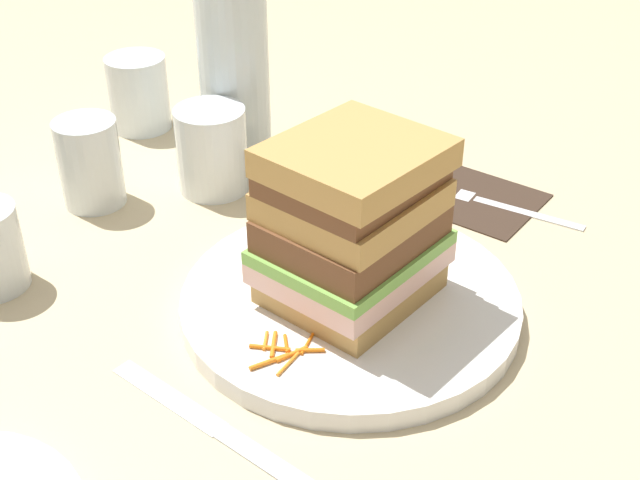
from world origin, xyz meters
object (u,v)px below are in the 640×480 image
(juice_glass, at_px, (212,154))
(empty_tumbler_1, at_px, (139,93))
(fork, at_px, (496,201))
(empty_tumbler_2, at_px, (90,163))
(main_plate, at_px, (350,302))
(sandwich, at_px, (352,224))
(water_bottle, at_px, (231,27))
(knife, at_px, (222,431))
(napkin_dark, at_px, (475,198))

(juice_glass, relative_size, empty_tumbler_1, 1.03)
(fork, distance_m, empty_tumbler_2, 0.40)
(main_plate, height_order, sandwich, sandwich)
(fork, relative_size, juice_glass, 1.93)
(main_plate, bearing_deg, juice_glass, 68.44)
(main_plate, distance_m, juice_glass, 0.24)
(fork, relative_size, water_bottle, 0.52)
(sandwich, relative_size, fork, 0.84)
(knife, distance_m, juice_glass, 0.34)
(juice_glass, bearing_deg, knife, -137.73)
(fork, height_order, water_bottle, water_bottle)
(main_plate, bearing_deg, napkin_dark, -0.30)
(fork, height_order, juice_glass, juice_glass)
(fork, relative_size, empty_tumbler_1, 1.98)
(napkin_dark, distance_m, fork, 0.02)
(sandwich, distance_m, knife, 0.18)
(knife, distance_m, empty_tumbler_1, 0.50)
(knife, relative_size, empty_tumbler_2, 2.31)
(sandwich, height_order, water_bottle, water_bottle)
(juice_glass, xyz_separation_m, water_bottle, (0.07, 0.03, 0.11))
(main_plate, bearing_deg, water_bottle, 57.93)
(main_plate, xyz_separation_m, knife, (-0.16, -0.00, -0.01))
(knife, height_order, empty_tumbler_2, empty_tumbler_2)
(knife, height_order, juice_glass, juice_glass)
(knife, bearing_deg, water_bottle, 38.51)
(juice_glass, bearing_deg, empty_tumbler_1, 70.01)
(juice_glass, xyz_separation_m, empty_tumbler_1, (0.06, 0.16, 0.00))
(empty_tumbler_2, bearing_deg, sandwich, -90.03)
(fork, height_order, empty_tumbler_1, empty_tumbler_1)
(water_bottle, bearing_deg, sandwich, -122.06)
(sandwich, distance_m, empty_tumbler_1, 0.42)
(sandwich, xyz_separation_m, fork, (0.22, -0.02, -0.08))
(fork, bearing_deg, water_bottle, 103.55)
(main_plate, distance_m, knife, 0.16)
(napkin_dark, xyz_separation_m, water_bottle, (-0.06, 0.25, 0.14))
(main_plate, distance_m, fork, 0.22)
(sandwich, distance_m, empty_tumbler_2, 0.31)
(fork, bearing_deg, juice_glass, 118.36)
(main_plate, distance_m, empty_tumbler_1, 0.42)
(napkin_dark, relative_size, empty_tumbler_1, 1.43)
(napkin_dark, height_order, knife, same)
(napkin_dark, height_order, water_bottle, water_bottle)
(main_plate, xyz_separation_m, empty_tumbler_2, (-0.00, 0.30, 0.03))
(napkin_dark, distance_m, empty_tumbler_2, 0.38)
(juice_glass, bearing_deg, napkin_dark, -59.70)
(water_bottle, xyz_separation_m, empty_tumbler_1, (-0.01, 0.14, -0.10))
(empty_tumbler_1, bearing_deg, empty_tumbler_2, -149.73)
(napkin_dark, xyz_separation_m, empty_tumbler_1, (-0.07, 0.39, 0.04))
(sandwich, bearing_deg, water_bottle, 57.94)
(main_plate, height_order, water_bottle, water_bottle)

